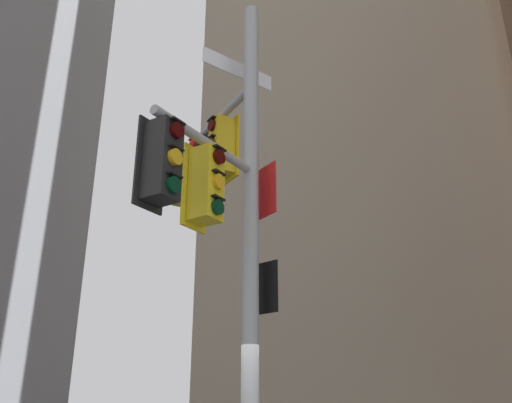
{
  "coord_description": "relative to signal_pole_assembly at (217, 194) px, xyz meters",
  "views": [
    {
      "loc": [
        0.78,
        -7.47,
        1.52
      ],
      "look_at": [
        0.1,
        -0.25,
        4.42
      ],
      "focal_mm": 39.43,
      "sensor_mm": 36.0,
      "label": 1
    }
  ],
  "objects": [
    {
      "name": "building_mid_block",
      "position": [
        4.12,
        21.27,
        19.72
      ],
      "size": [
        14.62,
        14.62,
        48.95
      ],
      "primitive_type": "cube",
      "color": "tan",
      "rests_on": "ground"
    },
    {
      "name": "signal_pole_assembly",
      "position": [
        0.0,
        0.0,
        0.0
      ],
      "size": [
        2.12,
        4.28,
        7.97
      ],
      "color": "#9EA0A3",
      "rests_on": "ground"
    }
  ]
}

